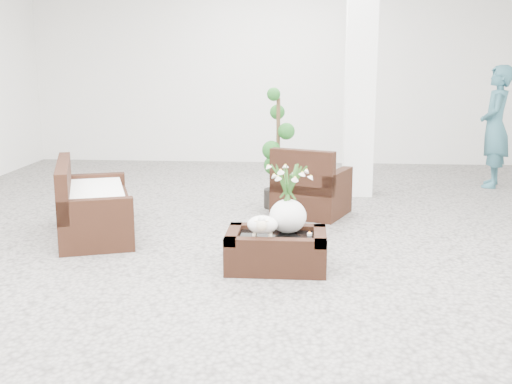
# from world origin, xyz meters

# --- Properties ---
(ground) EXTENTS (11.00, 11.00, 0.00)m
(ground) POSITION_xyz_m (0.00, 0.00, 0.00)
(ground) COLOR gray
(ground) RESTS_ON ground
(column) EXTENTS (0.40, 0.40, 3.50)m
(column) POSITION_xyz_m (1.20, 2.80, 1.75)
(column) COLOR white
(column) RESTS_ON ground
(coffee_table) EXTENTS (0.90, 0.60, 0.31)m
(coffee_table) POSITION_xyz_m (0.22, -0.53, 0.16)
(coffee_table) COLOR black
(coffee_table) RESTS_ON ground
(sheep_figurine) EXTENTS (0.28, 0.23, 0.21)m
(sheep_figurine) POSITION_xyz_m (0.10, -0.63, 0.42)
(sheep_figurine) COLOR white
(sheep_figurine) RESTS_ON coffee_table
(planter_narcissus) EXTENTS (0.44, 0.44, 0.80)m
(planter_narcissus) POSITION_xyz_m (0.32, -0.43, 0.71)
(planter_narcissus) COLOR white
(planter_narcissus) RESTS_ON coffee_table
(tealight) EXTENTS (0.04, 0.04, 0.03)m
(tealight) POSITION_xyz_m (0.52, -0.51, 0.33)
(tealight) COLOR white
(tealight) RESTS_ON coffee_table
(armchair) EXTENTS (1.01, 1.00, 0.84)m
(armchair) POSITION_xyz_m (0.55, 1.56, 0.42)
(armchair) COLOR black
(armchair) RESTS_ON ground
(loveseat) EXTENTS (1.19, 1.68, 0.81)m
(loveseat) POSITION_xyz_m (-1.79, 0.45, 0.41)
(loveseat) COLOR black
(loveseat) RESTS_ON ground
(topiary) EXTENTS (0.40, 0.40, 1.50)m
(topiary) POSITION_xyz_m (0.12, 1.88, 0.75)
(topiary) COLOR #174817
(topiary) RESTS_ON ground
(shopper) EXTENTS (0.60, 0.75, 1.79)m
(shopper) POSITION_xyz_m (3.25, 3.51, 0.90)
(shopper) COLOR #2F5D69
(shopper) RESTS_ON ground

